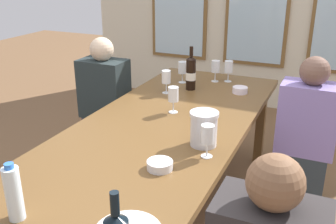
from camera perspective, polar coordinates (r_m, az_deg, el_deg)
The scene contains 14 objects.
dining_table at distance 2.28m, azimuth -2.46°, elevation -4.62°, with size 0.98×2.79×0.74m.
metal_pitcher at distance 2.09m, azimuth 5.25°, elevation -2.40°, with size 0.16×0.16×0.19m.
wine_bottle_1 at distance 2.99m, azimuth 3.36°, elevation 5.71°, with size 0.08×0.08×0.33m.
tasting_bowl_0 at distance 1.88m, azimuth -1.20°, elevation -7.75°, with size 0.13×0.13×0.04m, color white.
tasting_bowl_1 at distance 2.98m, azimuth 10.47°, elevation 3.18°, with size 0.11×0.11×0.05m, color white.
water_bottle at distance 1.62m, azimuth -21.63°, elevation -10.96°, with size 0.06×0.06×0.24m.
wine_glass_0 at distance 3.16m, azimuth 2.13°, elevation 6.35°, with size 0.07×0.07×0.17m.
wine_glass_1 at distance 3.22m, azimuth 8.85°, elevation 6.41°, with size 0.07×0.07×0.17m.
wine_glass_2 at distance 2.52m, azimuth 0.78°, elevation 2.52°, with size 0.07×0.07×0.17m.
wine_glass_3 at distance 3.21m, azimuth 6.95°, elevation 6.54°, with size 0.07×0.07×0.17m.
wine_glass_4 at distance 2.90m, azimuth -0.25°, elevation 4.98°, with size 0.07×0.07×0.17m.
wine_glass_5 at distance 1.96m, azimuth 5.79°, elevation -3.46°, with size 0.07×0.07×0.17m.
seated_person_0 at distance 3.30m, azimuth -9.15°, elevation 0.69°, with size 0.38×0.24×1.11m.
seated_person_1 at distance 2.82m, azimuth 19.37°, elevation -3.99°, with size 0.38×0.24×1.11m.
Camera 1 is at (0.92, -1.83, 1.68)m, focal length 41.73 mm.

